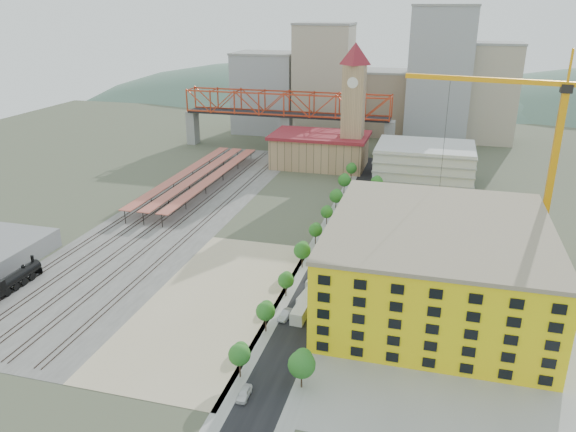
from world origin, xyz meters
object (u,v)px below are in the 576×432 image
(site_trailer_a, at_px, (303,309))
(site_trailer_b, at_px, (309,296))
(clock_tower, at_px, (354,96))
(car_0, at_px, (244,394))
(site_trailer_d, at_px, (326,260))
(tower_crane, at_px, (542,138))
(construction_building, at_px, (436,264))
(site_trailer_c, at_px, (317,279))
(locomotive, at_px, (7,284))

(site_trailer_a, xyz_separation_m, site_trailer_b, (0.00, 6.02, -0.08))
(clock_tower, relative_size, site_trailer_a, 5.25)
(clock_tower, xyz_separation_m, car_0, (5.00, -139.99, -27.93))
(site_trailer_a, relative_size, site_trailer_d, 1.00)
(tower_crane, distance_m, site_trailer_a, 67.62)
(tower_crane, height_order, car_0, tower_crane)
(construction_building, height_order, car_0, construction_building)
(site_trailer_c, height_order, site_trailer_d, site_trailer_d)
(tower_crane, bearing_deg, site_trailer_c, -153.33)
(locomotive, xyz_separation_m, site_trailer_d, (66.00, 32.70, -0.80))
(construction_building, bearing_deg, site_trailer_b, -167.36)
(locomotive, bearing_deg, site_trailer_d, 26.36)
(site_trailer_a, height_order, site_trailer_c, site_trailer_a)
(site_trailer_d, bearing_deg, locomotive, -143.57)
(tower_crane, bearing_deg, car_0, -127.14)
(car_0, bearing_deg, locomotive, 161.18)
(site_trailer_b, bearing_deg, site_trailer_d, 98.15)
(tower_crane, bearing_deg, construction_building, -128.93)
(clock_tower, bearing_deg, site_trailer_d, -84.77)
(locomotive, height_order, site_trailer_c, locomotive)
(locomotive, bearing_deg, car_0, -17.60)
(site_trailer_a, xyz_separation_m, site_trailer_c, (0.00, 14.20, -0.00))
(car_0, bearing_deg, tower_crane, 51.64)
(locomotive, relative_size, site_trailer_b, 2.48)
(site_trailer_a, bearing_deg, site_trailer_d, 92.94)
(tower_crane, height_order, site_trailer_c, tower_crane)
(clock_tower, relative_size, locomotive, 2.25)
(car_0, bearing_deg, clock_tower, 90.83)
(site_trailer_a, bearing_deg, site_trailer_b, 92.94)
(site_trailer_c, bearing_deg, tower_crane, 31.72)
(site_trailer_c, relative_size, site_trailer_d, 1.00)
(car_0, bearing_deg, construction_building, 52.84)
(construction_building, height_order, locomotive, construction_building)
(construction_building, bearing_deg, locomotive, -167.72)
(tower_crane, xyz_separation_m, site_trailer_b, (-46.93, -31.74, -30.80))
(construction_building, relative_size, site_trailer_c, 5.12)
(locomotive, distance_m, site_trailer_c, 69.69)
(locomotive, xyz_separation_m, site_trailer_a, (66.00, 8.17, -0.80))
(clock_tower, relative_size, car_0, 11.51)
(construction_building, relative_size, site_trailer_a, 5.10)
(construction_building, distance_m, site_trailer_a, 29.69)
(locomotive, relative_size, car_0, 5.13)
(site_trailer_a, bearing_deg, car_0, -93.14)
(site_trailer_d, relative_size, car_0, 2.20)
(locomotive, height_order, tower_crane, tower_crane)
(locomotive, height_order, site_trailer_d, locomotive)
(clock_tower, relative_size, tower_crane, 1.00)
(tower_crane, distance_m, site_trailer_b, 64.49)
(locomotive, relative_size, site_trailer_c, 2.34)
(locomotive, distance_m, site_trailer_d, 73.66)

